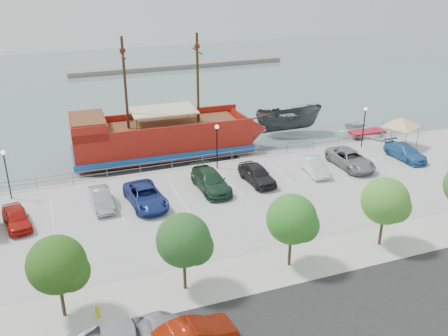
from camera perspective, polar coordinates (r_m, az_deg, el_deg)
name	(u,v)px	position (r m, az deg, el deg)	size (l,w,h in m)	color
ground	(244,208)	(41.82, 2.25, -4.61)	(160.00, 160.00, 0.00)	slate
street	(355,320)	(29.66, 14.78, -16.43)	(100.00, 8.00, 0.04)	black
sidewalk	(302,262)	(33.63, 8.96, -10.54)	(100.00, 4.00, 0.05)	beige
seawall_railing	(213,158)	(47.77, -1.32, 1.14)	(50.00, 0.06, 1.00)	slate
far_shore	(179,66)	(94.25, -5.16, 11.56)	(40.00, 3.00, 0.80)	gray
pirate_ship	(177,137)	(51.56, -5.42, 3.55)	(20.95, 6.56, 13.13)	maroon
patrol_boat	(288,122)	(58.78, 7.37, 5.29)	(2.98, 7.93, 3.07)	#3B3E44
speedboat	(367,135)	(58.53, 16.00, 3.61)	(4.81, 6.73, 1.39)	silver
dock_west	(76,185)	(47.36, -16.56, -1.83)	(7.38, 2.11, 0.42)	gray
dock_mid	(272,156)	(51.99, 5.51, 1.36)	(6.90, 1.97, 0.39)	gray
dock_east	(339,147)	(55.80, 12.96, 2.41)	(6.56, 1.88, 0.38)	gray
canopy_tent	(402,118)	(54.18, 19.67, 5.44)	(5.51, 5.51, 3.63)	slate
street_sedan	(193,336)	(26.70, -3.61, -18.64)	(1.64, 4.71, 1.55)	maroon
fire_hydrant	(97,311)	(29.48, -14.27, -15.57)	(0.28, 0.28, 0.80)	yellow
lamp_post_left	(6,166)	(43.54, -23.70, 0.22)	(0.36, 0.36, 4.28)	black
lamp_post_mid	(217,139)	(45.75, -0.81, 3.36)	(0.36, 0.36, 4.28)	black
lamp_post_right	(364,120)	(53.03, 15.75, 5.31)	(0.36, 0.36, 4.28)	black
tree_b	(60,266)	(28.39, -18.24, -10.63)	(3.30, 3.20, 5.00)	#473321
tree_c	(186,242)	(29.15, -4.33, -8.41)	(3.30, 3.20, 5.00)	#473321
tree_d	(294,221)	(31.49, 8.03, -5.99)	(3.30, 3.20, 5.00)	#473321
tree_e	(388,203)	(35.09, 18.19, -3.77)	(3.30, 3.20, 5.00)	#473321
parked_car_a	(16,218)	(39.89, -22.65, -5.26)	(1.68, 4.18, 1.42)	#B41B12
parked_car_b	(101,199)	(40.73, -13.85, -3.44)	(1.50, 4.29, 1.41)	#9AA0A8
parked_car_c	(146,196)	(40.34, -8.93, -3.18)	(2.55, 5.52, 1.53)	navy
parked_car_d	(211,181)	(42.35, -1.52, -1.50)	(2.24, 5.51, 1.60)	#1D3C29
parked_car_e	(257,174)	(43.75, 3.80, -0.69)	(1.90, 4.71, 1.60)	black
parked_car_f	(314,166)	(46.30, 10.28, 0.23)	(1.47, 4.22, 1.39)	white
parked_car_g	(351,159)	(48.36, 14.26, 0.99)	(2.58, 5.59, 1.55)	gray
parked_car_h	(405,152)	(51.88, 20.03, 1.73)	(1.98, 4.86, 1.41)	#2D66A5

